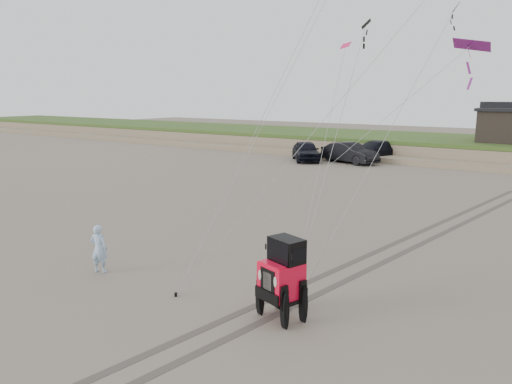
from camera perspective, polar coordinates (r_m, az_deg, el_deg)
ground at (r=14.14m, az=-2.93°, el=-12.94°), size 160.00×160.00×0.00m
dune_ridge at (r=48.56m, az=25.47°, el=4.26°), size 160.00×14.25×1.73m
truck_a at (r=43.73m, az=5.73°, el=4.70°), size 4.71×5.27×1.73m
truck_b at (r=42.91m, az=10.67°, el=4.43°), size 5.51×3.33×1.71m
truck_c at (r=45.04m, az=13.46°, el=4.63°), size 4.62×6.39×1.72m
jeep at (r=13.13m, az=2.92°, el=-10.82°), size 3.33×5.02×1.72m
man at (r=17.15m, az=-17.51°, el=-6.20°), size 0.68×0.57×1.61m
stake_main at (r=14.92m, az=-9.16°, el=-11.49°), size 0.08×0.08×0.12m
stake_aux at (r=13.08m, az=3.32°, el=-14.75°), size 0.08×0.08×0.12m
tire_tracks at (r=19.96m, az=16.17°, el=-6.08°), size 5.22×29.74×0.01m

